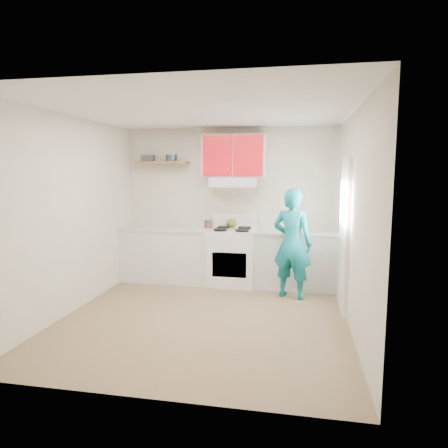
% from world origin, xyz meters
% --- Properties ---
extents(floor, '(3.80, 3.80, 0.00)m').
position_xyz_m(floor, '(0.00, 0.00, 0.00)').
color(floor, brown).
rests_on(floor, ground).
extents(ceiling, '(3.60, 3.80, 0.04)m').
position_xyz_m(ceiling, '(0.00, 0.00, 2.60)').
color(ceiling, white).
rests_on(ceiling, floor).
extents(back_wall, '(3.60, 0.04, 2.60)m').
position_xyz_m(back_wall, '(0.00, 1.90, 1.30)').
color(back_wall, beige).
rests_on(back_wall, floor).
extents(front_wall, '(3.60, 0.04, 2.60)m').
position_xyz_m(front_wall, '(0.00, -1.90, 1.30)').
color(front_wall, beige).
rests_on(front_wall, floor).
extents(left_wall, '(0.04, 3.80, 2.60)m').
position_xyz_m(left_wall, '(-1.80, 0.00, 1.30)').
color(left_wall, beige).
rests_on(left_wall, floor).
extents(right_wall, '(0.04, 3.80, 2.60)m').
position_xyz_m(right_wall, '(1.80, 0.00, 1.30)').
color(right_wall, beige).
rests_on(right_wall, floor).
extents(door, '(0.05, 0.85, 2.05)m').
position_xyz_m(door, '(1.78, 0.70, 1.02)').
color(door, white).
rests_on(door, floor).
extents(door_glass, '(0.01, 0.55, 0.95)m').
position_xyz_m(door_glass, '(1.75, 0.70, 1.45)').
color(door_glass, white).
rests_on(door_glass, door).
extents(counter_left, '(1.52, 0.60, 0.90)m').
position_xyz_m(counter_left, '(-1.04, 1.60, 0.45)').
color(counter_left, silver).
rests_on(counter_left, floor).
extents(counter_right, '(1.32, 0.60, 0.90)m').
position_xyz_m(counter_right, '(1.14, 1.60, 0.45)').
color(counter_right, silver).
rests_on(counter_right, floor).
extents(stove, '(0.76, 0.65, 0.92)m').
position_xyz_m(stove, '(0.10, 1.57, 0.46)').
color(stove, white).
rests_on(stove, floor).
extents(range_hood, '(0.76, 0.44, 0.15)m').
position_xyz_m(range_hood, '(0.10, 1.68, 1.70)').
color(range_hood, silver).
rests_on(range_hood, back_wall).
extents(upper_cabinets, '(1.02, 0.33, 0.70)m').
position_xyz_m(upper_cabinets, '(0.10, 1.73, 2.12)').
color(upper_cabinets, red).
rests_on(upper_cabinets, back_wall).
extents(shelf, '(0.90, 0.30, 0.04)m').
position_xyz_m(shelf, '(-1.15, 1.75, 2.02)').
color(shelf, brown).
rests_on(shelf, back_wall).
extents(books, '(0.24, 0.19, 0.11)m').
position_xyz_m(books, '(-1.42, 1.77, 2.09)').
color(books, '#463E47').
rests_on(books, shelf).
extents(tin, '(0.20, 0.20, 0.11)m').
position_xyz_m(tin, '(-0.98, 1.72, 2.09)').
color(tin, '#333D4C').
rests_on(tin, shelf).
extents(kettle, '(0.25, 0.25, 0.16)m').
position_xyz_m(kettle, '(0.04, 1.84, 1.00)').
color(kettle, '#5C711F').
rests_on(kettle, stove).
extents(crock, '(0.16, 0.16, 0.15)m').
position_xyz_m(crock, '(-0.34, 1.68, 0.98)').
color(crock, '#4C3021').
rests_on(crock, counter_left).
extents(cutting_board, '(0.30, 0.23, 0.02)m').
position_xyz_m(cutting_board, '(1.08, 1.64, 0.91)').
color(cutting_board, olive).
rests_on(cutting_board, counter_right).
extents(silicone_mat, '(0.36, 0.31, 0.01)m').
position_xyz_m(silicone_mat, '(1.36, 1.65, 0.90)').
color(silicone_mat, red).
rests_on(silicone_mat, counter_right).
extents(person, '(0.69, 0.57, 1.64)m').
position_xyz_m(person, '(1.08, 1.05, 0.82)').
color(person, '#0E7780').
rests_on(person, floor).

